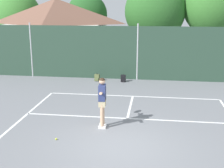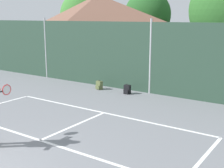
# 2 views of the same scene
# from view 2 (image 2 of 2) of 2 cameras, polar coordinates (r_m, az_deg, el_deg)

# --- Properties ---
(chainlink_fence) EXTENTS (26.09, 0.09, 3.29)m
(chainlink_fence) POSITION_cam_2_polar(r_m,az_deg,el_deg) (13.58, 7.16, 4.77)
(chainlink_fence) COLOR #284233
(chainlink_fence) RESTS_ON ground
(clubhouse_building) EXTENTS (7.40, 4.65, 4.77)m
(clubhouse_building) POSITION_cam_2_polar(r_m,az_deg,el_deg) (20.75, -2.58, 9.99)
(clubhouse_building) COLOR silver
(clubhouse_building) RESTS_ON ground
(treeline_backdrop) EXTENTS (27.05, 4.59, 6.44)m
(treeline_backdrop) POSITION_cam_2_polar(r_m,az_deg,el_deg) (21.69, 19.85, 12.73)
(treeline_backdrop) COLOR brown
(treeline_backdrop) RESTS_ON ground
(backpack_olive) EXTENTS (0.31, 0.28, 0.46)m
(backpack_olive) POSITION_cam_2_polar(r_m,az_deg,el_deg) (14.43, -2.41, -0.25)
(backpack_olive) COLOR #566038
(backpack_olive) RESTS_ON ground
(backpack_black) EXTENTS (0.28, 0.24, 0.46)m
(backpack_black) POSITION_cam_2_polar(r_m,az_deg,el_deg) (13.60, 2.83, -1.04)
(backpack_black) COLOR black
(backpack_black) RESTS_ON ground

